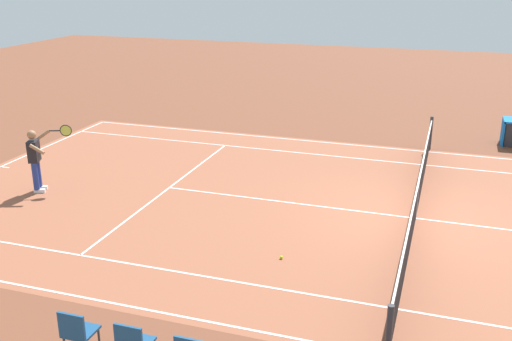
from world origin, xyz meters
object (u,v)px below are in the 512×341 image
Objects in this scene: tennis_ball at (281,257)px; spectator_chair_7 at (77,331)px; tennis_net at (417,199)px; tennis_player_near at (36,157)px.

spectator_chair_7 is at bearing 64.31° from tennis_ball.
tennis_player_near reaches higher than tennis_net.
tennis_player_near is 1.93× the size of spectator_chair_7.
tennis_player_near is at bearing -13.28° from tennis_ball.
tennis_ball is 0.08× the size of spectator_chair_7.
tennis_ball is (-7.11, 1.68, -0.90)m from tennis_player_near.
tennis_ball is at bearing 50.51° from tennis_net.
spectator_chair_7 is at bearing 131.58° from tennis_player_near.
tennis_net is 13.30× the size of spectator_chair_7.
spectator_chair_7 reaches higher than tennis_ball.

